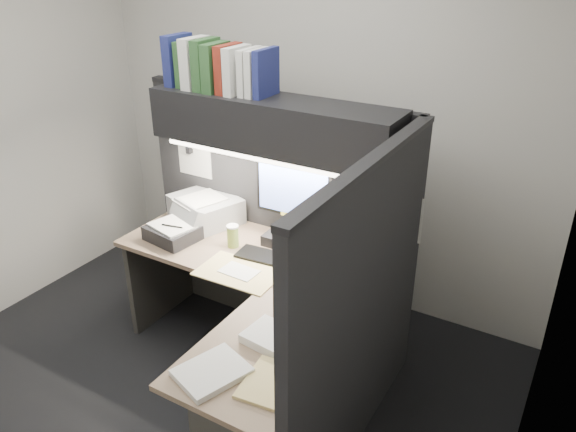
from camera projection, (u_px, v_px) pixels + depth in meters
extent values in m
plane|color=black|center=(192.00, 393.00, 3.38)|extent=(3.50, 3.50, 0.00)
cube|color=beige|center=(314.00, 115.00, 3.95)|extent=(3.50, 0.04, 2.70)
cube|color=beige|center=(549.00, 285.00, 1.99)|extent=(0.04, 3.00, 2.70)
cube|color=black|center=(276.00, 217.00, 3.73)|extent=(1.90, 0.06, 1.60)
cube|color=black|center=(361.00, 319.00, 2.72)|extent=(0.06, 1.50, 1.60)
cube|color=#7C644F|center=(254.00, 255.00, 3.45)|extent=(1.70, 0.68, 0.03)
cube|color=#7C644F|center=(261.00, 355.00, 2.61)|extent=(0.60, 0.85, 0.03)
cube|color=#312F2C|center=(280.00, 282.00, 3.84)|extent=(1.61, 0.02, 0.70)
cube|color=#312F2C|center=(161.00, 271.00, 3.98)|extent=(0.04, 0.61, 0.70)
cube|color=black|center=(272.00, 124.00, 3.24)|extent=(1.55, 0.34, 0.30)
cylinder|color=white|center=(259.00, 159.00, 3.21)|extent=(1.32, 0.04, 0.04)
cube|color=black|center=(294.00, 240.00, 3.51)|extent=(0.36, 0.23, 0.07)
cube|color=black|center=(294.00, 224.00, 3.46)|extent=(0.05, 0.04, 0.12)
cube|color=black|center=(294.00, 191.00, 3.36)|extent=(0.50, 0.05, 0.33)
cube|color=#6783E3|center=(292.00, 192.00, 3.35)|extent=(0.46, 0.01, 0.29)
cube|color=black|center=(275.00, 259.00, 3.35)|extent=(0.49, 0.20, 0.02)
cube|color=navy|center=(330.00, 289.00, 3.07)|extent=(0.25, 0.23, 0.00)
ellipsoid|color=black|center=(333.00, 286.00, 3.07)|extent=(0.07, 0.11, 0.04)
cube|color=beige|center=(350.00, 261.00, 3.26)|extent=(0.31, 0.31, 0.09)
cylinder|color=#B2BB4B|center=(233.00, 237.00, 3.49)|extent=(0.08, 0.08, 0.13)
cube|color=#9A9DA0|center=(206.00, 209.00, 3.81)|extent=(0.52, 0.48, 0.17)
cube|color=black|center=(173.00, 233.00, 3.58)|extent=(0.34, 0.30, 0.09)
cube|color=#D9C37A|center=(239.00, 272.00, 3.23)|extent=(0.48, 0.32, 0.01)
cube|color=white|center=(271.00, 337.00, 2.67)|extent=(0.26, 0.23, 0.05)
cube|color=white|center=(212.00, 372.00, 2.46)|extent=(0.32, 0.36, 0.03)
cube|color=#D9C37A|center=(271.00, 383.00, 2.41)|extent=(0.25, 0.31, 0.02)
cube|color=navy|center=(178.00, 60.00, 3.42)|extent=(0.07, 0.22, 0.30)
cube|color=#295128|center=(189.00, 63.00, 3.40)|extent=(0.06, 0.22, 0.27)
cube|color=silver|center=(195.00, 63.00, 3.34)|extent=(0.07, 0.22, 0.30)
cube|color=#295128|center=(206.00, 64.00, 3.31)|extent=(0.07, 0.22, 0.29)
cube|color=#295128|center=(216.00, 67.00, 3.27)|extent=(0.07, 0.22, 0.28)
cube|color=maroon|center=(229.00, 69.00, 3.25)|extent=(0.06, 0.22, 0.27)
cube|color=silver|center=(237.00, 70.00, 3.21)|extent=(0.06, 0.22, 0.27)
cube|color=silver|center=(250.00, 72.00, 3.20)|extent=(0.05, 0.22, 0.26)
cube|color=silver|center=(258.00, 73.00, 3.18)|extent=(0.04, 0.22, 0.26)
cube|color=navy|center=(266.00, 73.00, 3.16)|extent=(0.05, 0.22, 0.27)
cube|color=white|center=(369.00, 206.00, 3.29)|extent=(0.21, 0.00, 0.28)
cube|color=white|center=(405.00, 218.00, 3.20)|extent=(0.21, 0.00, 0.28)
cube|color=white|center=(194.00, 153.00, 3.84)|extent=(0.28, 0.00, 0.34)
cube|color=black|center=(345.00, 292.00, 2.53)|extent=(0.00, 0.18, 0.22)
cube|color=white|center=(307.00, 348.00, 2.29)|extent=(0.00, 0.21, 0.28)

